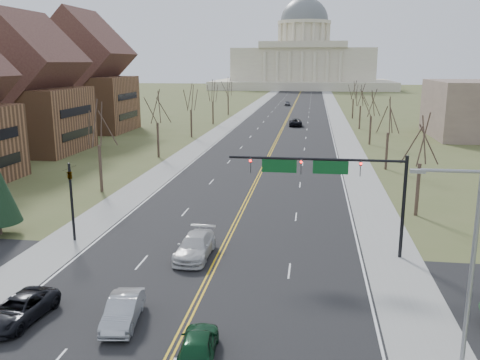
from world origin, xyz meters
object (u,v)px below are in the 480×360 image
(street_light, at_px, (466,260))
(car_sb_inner_second, at_px, (195,246))
(car_sb_inner_lead, at_px, (123,311))
(car_far_nb, at_px, (296,122))
(car_nb_inner_lead, at_px, (198,345))
(car_far_sb, at_px, (287,103))
(signal_left, at_px, (71,193))
(car_sb_outer_lead, at_px, (19,309))
(signal_mast, at_px, (329,174))

(street_light, bearing_deg, car_sb_inner_second, 141.29)
(car_sb_inner_lead, distance_m, car_sb_inner_second, 9.68)
(car_sb_inner_lead, xyz_separation_m, car_far_nb, (5.68, 85.38, 0.09))
(car_nb_inner_lead, xyz_separation_m, car_far_sb, (-3.35, 139.33, -0.01))
(signal_left, distance_m, car_far_nb, 75.20)
(car_nb_inner_lead, xyz_separation_m, car_sb_outer_lead, (-10.03, 2.05, -0.04))
(street_light, bearing_deg, car_nb_inner_lead, -176.74)
(car_sb_inner_lead, relative_size, car_sb_inner_second, 0.80)
(signal_mast, bearing_deg, car_sb_inner_second, -167.59)
(signal_mast, xyz_separation_m, car_sb_outer_lead, (-16.11, -12.09, -5.09))
(car_sb_inner_lead, relative_size, car_sb_outer_lead, 0.91)
(car_sb_outer_lead, bearing_deg, car_sb_inner_lead, 11.37)
(car_nb_inner_lead, relative_size, car_sb_outer_lead, 0.87)
(car_sb_outer_lead, xyz_separation_m, car_far_nb, (11.15, 85.93, 0.14))
(street_light, bearing_deg, signal_left, 150.88)
(car_nb_inner_lead, bearing_deg, car_far_sb, -94.18)
(car_sb_inner_second, bearing_deg, car_far_nb, 87.33)
(signal_mast, height_order, car_sb_inner_second, signal_mast)
(signal_mast, distance_m, car_far_sb, 125.64)
(signal_mast, relative_size, car_sb_inner_second, 2.24)
(signal_mast, xyz_separation_m, street_light, (5.29, -13.50, -0.54))
(signal_left, xyz_separation_m, car_far_nb, (13.98, 73.83, -2.90))
(car_sb_inner_second, height_order, car_far_sb, car_sb_inner_second)
(signal_left, relative_size, car_sb_outer_lead, 1.26)
(signal_mast, bearing_deg, car_far_sb, 94.30)
(car_nb_inner_lead, height_order, car_sb_inner_second, car_sb_inner_second)
(car_far_sb, bearing_deg, signal_left, -100.33)
(street_light, bearing_deg, car_sb_inner_lead, 173.02)
(car_sb_inner_lead, height_order, car_sb_inner_second, car_sb_inner_second)
(car_sb_outer_lead, height_order, car_sb_inner_second, car_sb_inner_second)
(signal_mast, distance_m, street_light, 14.51)
(car_far_nb, bearing_deg, car_sb_inner_lead, 82.86)
(car_sb_inner_lead, bearing_deg, street_light, -14.73)
(signal_left, relative_size, car_sb_inner_second, 1.11)
(car_far_sb, bearing_deg, car_sb_inner_lead, -96.49)
(street_light, relative_size, car_sb_inner_lead, 2.09)
(car_sb_inner_lead, height_order, car_sb_outer_lead, car_sb_inner_lead)
(signal_mast, bearing_deg, car_sb_outer_lead, -143.10)
(signal_mast, xyz_separation_m, car_far_sb, (-9.42, 125.19, -5.06))
(car_nb_inner_lead, bearing_deg, car_sb_inner_second, -81.77)
(car_sb_inner_lead, bearing_deg, car_nb_inner_lead, -37.42)
(signal_mast, height_order, car_nb_inner_lead, signal_mast)
(car_far_nb, xyz_separation_m, car_far_sb, (-4.46, 51.35, -0.11))
(car_sb_inner_lead, relative_size, car_far_sb, 1.07)
(car_nb_inner_lead, distance_m, car_far_sb, 139.37)
(car_sb_outer_lead, bearing_deg, car_nb_inner_lead, -5.89)
(signal_mast, relative_size, car_sb_inner_lead, 2.79)
(car_sb_outer_lead, xyz_separation_m, car_far_sb, (6.69, 137.28, 0.03))
(signal_mast, height_order, car_sb_inner_lead, signal_mast)
(car_sb_inner_lead, bearing_deg, signal_left, 117.97)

